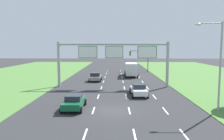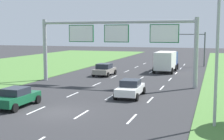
% 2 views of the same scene
% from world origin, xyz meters
% --- Properties ---
extents(ground_plane, '(200.00, 200.00, 0.00)m').
position_xyz_m(ground_plane, '(0.00, 0.00, 0.00)').
color(ground_plane, '#2D2D30').
extents(lane_dashes_inner_left, '(0.14, 56.40, 0.01)m').
position_xyz_m(lane_dashes_inner_left, '(-1.75, 9.00, 0.00)').
color(lane_dashes_inner_left, white).
rests_on(lane_dashes_inner_left, ground_plane).
extents(lane_dashes_inner_right, '(0.14, 56.40, 0.01)m').
position_xyz_m(lane_dashes_inner_right, '(1.75, 9.00, 0.00)').
color(lane_dashes_inner_right, white).
rests_on(lane_dashes_inner_right, ground_plane).
extents(lane_dashes_slip, '(0.14, 56.40, 0.01)m').
position_xyz_m(lane_dashes_slip, '(5.25, 9.00, 0.00)').
color(lane_dashes_slip, white).
rests_on(lane_dashes_slip, ground_plane).
extents(car_near_red, '(2.05, 4.07, 1.44)m').
position_xyz_m(car_near_red, '(-3.74, 0.50, 0.73)').
color(car_near_red, '#145633').
rests_on(car_near_red, ground_plane).
extents(car_lead_silver, '(2.14, 4.21, 1.48)m').
position_xyz_m(car_lead_silver, '(3.36, 6.73, 0.74)').
color(car_lead_silver, white).
rests_on(car_lead_silver, ground_plane).
extents(car_mid_lane, '(2.19, 4.00, 1.56)m').
position_xyz_m(car_mid_lane, '(-3.26, 18.69, 0.79)').
color(car_mid_lane, gray).
rests_on(car_mid_lane, ground_plane).
extents(box_truck, '(2.78, 7.13, 2.86)m').
position_xyz_m(box_truck, '(3.69, 25.49, 1.59)').
color(box_truck, navy).
rests_on(box_truck, ground_plane).
extents(sign_gantry, '(17.24, 0.44, 7.00)m').
position_xyz_m(sign_gantry, '(0.18, 12.79, 4.93)').
color(sign_gantry, '#9EA0A5').
rests_on(sign_gantry, ground_plane).
extents(traffic_light_mast, '(4.76, 0.49, 5.60)m').
position_xyz_m(traffic_light_mast, '(6.65, 34.27, 3.87)').
color(traffic_light_mast, '#47494F').
rests_on(traffic_light_mast, ground_plane).
extents(street_lamp, '(2.61, 0.32, 8.50)m').
position_xyz_m(street_lamp, '(9.87, -0.17, 5.08)').
color(street_lamp, '#9EA0A5').
rests_on(street_lamp, ground_plane).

